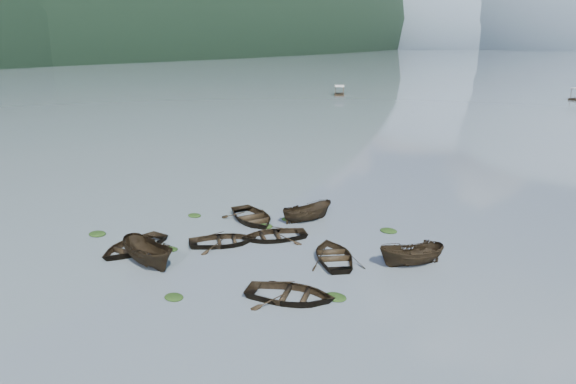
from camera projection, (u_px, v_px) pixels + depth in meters
The scene contains 21 objects.
ground_plane at pixel (159, 282), 26.97m from camera, with size 2400.00×2400.00×0.00m, color #515C65.
left_ridge_far at pixel (12, 53), 484.82m from camera, with size 560.00×1400.00×380.00m, color black.
haze_mtn_a at pixel (456, 47), 879.17m from camera, with size 520.00×520.00×280.00m, color #475666.
rowboat_0 at pixel (133, 250), 31.05m from camera, with size 3.26×4.57×0.95m, color black.
rowboat_1 at pixel (224, 244), 31.95m from camera, with size 3.02×4.23×0.88m, color black.
rowboat_2 at pixel (149, 265), 29.04m from camera, with size 1.66×4.42×1.71m, color black.
rowboat_3 at pixel (334, 259), 29.77m from camera, with size 3.14×4.39×0.91m, color black.
rowboat_4 at pixel (290, 299), 25.18m from camera, with size 3.20×4.48×0.93m, color black.
rowboat_5 at pixel (411, 265), 28.95m from camera, with size 1.47×3.91×1.51m, color black.
rowboat_6 at pixel (252, 221), 36.04m from camera, with size 3.46×4.85×1.00m, color black.
rowboat_7 at pixel (274, 239), 32.82m from camera, with size 3.04×4.25×0.88m, color black.
rowboat_8 at pixel (307, 221), 36.11m from camera, with size 1.44×3.83×1.48m, color black.
weed_clump_0 at pixel (97, 235), 33.47m from camera, with size 1.21×0.99×0.26m, color black.
weed_clump_1 at pixel (171, 250), 31.12m from camera, with size 0.89×0.71×0.20m, color black.
weed_clump_2 at pixel (174, 298), 25.29m from camera, with size 1.03×0.82×0.22m, color black.
weed_clump_3 at pixel (266, 227), 34.89m from camera, with size 1.02×0.86×0.23m, color black.
weed_clump_4 at pixel (335, 298), 25.28m from camera, with size 1.15×0.91×0.24m, color black.
weed_clump_5 at pixel (195, 216), 37.03m from camera, with size 1.03×0.83×0.22m, color black.
weed_clump_6 at pixel (287, 220), 36.31m from camera, with size 0.86×0.72×0.18m, color black.
weed_clump_7 at pixel (389, 232), 34.03m from camera, with size 1.17×0.93×0.25m, color black.
pontoon_left at pixel (339, 95), 117.63m from camera, with size 2.20×5.27×2.02m, color black, non-canonical shape.
Camera 1 is at (19.46, -16.35, 12.24)m, focal length 32.00 mm.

